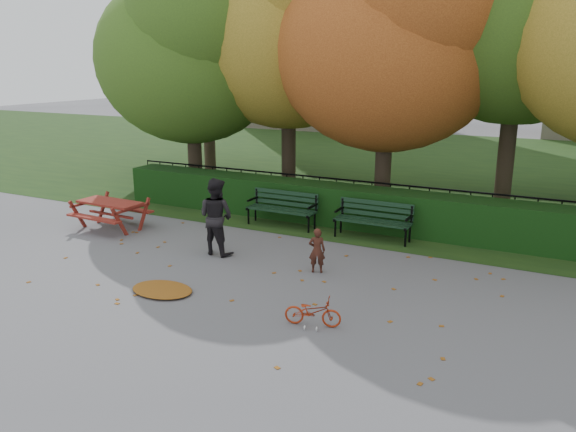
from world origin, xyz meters
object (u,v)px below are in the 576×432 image
at_px(tree_a, 194,45).
at_px(adult, 216,216).
at_px(picnic_table, 110,207).
at_px(child, 317,250).
at_px(tree_b, 296,12).
at_px(bicycle, 313,312).
at_px(bench_left, 283,206).
at_px(bench_right, 374,217).
at_px(tree_c, 399,29).
at_px(tree_f, 209,15).

xyz_separation_m(tree_a, adult, (3.60, -4.44, -3.68)).
relative_size(picnic_table, child, 1.88).
xyz_separation_m(tree_b, bicycle, (4.16, -7.85, -5.17)).
relative_size(tree_b, adult, 5.26).
relative_size(tree_b, bicycle, 9.75).
distance_m(bench_left, bicycle, 5.68).
bearing_deg(tree_b, bench_right, -40.67).
distance_m(bench_right, adult, 3.73).
bearing_deg(bench_right, bench_left, 180.00).
height_order(tree_c, bench_right, tree_c).
relative_size(bench_left, adult, 1.08).
height_order(tree_f, picnic_table, tree_f).
distance_m(tree_b, bicycle, 10.27).
relative_size(tree_a, tree_b, 0.85).
xyz_separation_m(tree_a, tree_c, (6.02, 0.38, 0.30)).
bearing_deg(tree_a, bicycle, -44.06).
distance_m(tree_c, bench_right, 4.87).
xyz_separation_m(bench_left, child, (2.11, -2.63, -0.07)).
height_order(tree_a, bench_left, tree_a).
xyz_separation_m(tree_b, tree_f, (-4.69, 2.49, 0.29)).
bearing_deg(tree_f, tree_b, -27.99).
relative_size(tree_a, child, 8.25).
bearing_deg(bench_right, child, -96.21).
height_order(tree_b, tree_f, tree_f).
distance_m(tree_a, bicycle, 10.52).
height_order(picnic_table, adult, adult).
distance_m(tree_f, child, 12.54).
xyz_separation_m(picnic_table, adult, (3.42, -0.39, 0.29)).
bearing_deg(tree_c, bicycle, -82.90).
bearing_deg(adult, bench_right, -131.40).
bearing_deg(adult, picnic_table, -1.68).
height_order(tree_a, tree_f, tree_f).
xyz_separation_m(tree_f, child, (7.95, -8.16, -5.24)).
xyz_separation_m(picnic_table, bicycle, (6.71, -2.63, -0.31)).
xyz_separation_m(tree_c, tree_f, (-7.97, 3.28, 0.87)).
height_order(bench_right, child, child).
bearing_deg(tree_a, tree_b, 23.05).
bearing_deg(bench_left, bench_right, 0.00).
height_order(tree_a, bench_right, tree_a).
relative_size(tree_f, picnic_table, 5.40).
relative_size(tree_a, bench_left, 4.16).
distance_m(tree_b, picnic_table, 7.57).
relative_size(tree_b, child, 9.69).
bearing_deg(tree_c, tree_a, -176.35).
height_order(tree_c, child, tree_c).
bearing_deg(picnic_table, tree_c, 39.63).
distance_m(tree_a, child, 8.53).
xyz_separation_m(tree_c, picnic_table, (-5.83, -4.43, -4.28)).
bearing_deg(bicycle, bench_right, -6.76).
height_order(tree_f, bicycle, tree_f).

